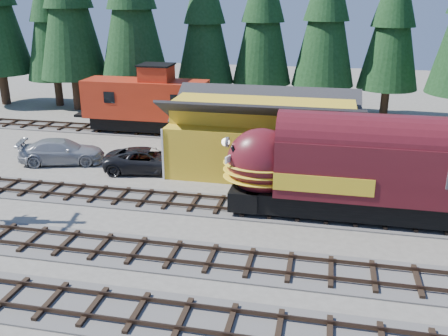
% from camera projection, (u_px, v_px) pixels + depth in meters
% --- Properties ---
extents(ground, '(120.00, 120.00, 0.00)m').
position_uv_depth(ground, '(232.00, 242.00, 24.54)').
color(ground, '#6B665B').
rests_on(ground, ground).
extents(track_siding, '(68.00, 3.20, 0.33)m').
position_uv_depth(track_siding, '(432.00, 224.00, 26.25)').
color(track_siding, '#4C4947').
rests_on(track_siding, ground).
extents(track_spur, '(32.00, 3.20, 0.33)m').
position_uv_depth(track_spur, '(158.00, 132.00, 43.04)').
color(track_spur, '#4C4947').
rests_on(track_spur, ground).
extents(depot, '(12.80, 7.00, 5.30)m').
position_uv_depth(depot, '(262.00, 129.00, 33.20)').
color(depot, gold).
rests_on(depot, ground).
extents(conifer_backdrop, '(80.46, 21.66, 17.41)m').
position_uv_depth(conifer_backdrop, '(334.00, 8.00, 43.71)').
color(conifer_backdrop, black).
rests_on(conifer_backdrop, ground).
extents(locomotive, '(16.21, 3.22, 4.41)m').
position_uv_depth(locomotive, '(370.00, 175.00, 26.07)').
color(locomotive, black).
rests_on(locomotive, ground).
extents(caboose, '(10.50, 3.04, 5.46)m').
position_uv_depth(caboose, '(147.00, 102.00, 42.33)').
color(caboose, black).
rests_on(caboose, ground).
extents(pickup_truck_a, '(6.16, 3.58, 1.61)m').
position_uv_depth(pickup_truck_a, '(147.00, 160.00, 33.75)').
color(pickup_truck_a, black).
rests_on(pickup_truck_a, ground).
extents(pickup_truck_b, '(6.33, 3.92, 1.71)m').
position_uv_depth(pickup_truck_b, '(62.00, 151.00, 35.43)').
color(pickup_truck_b, '#A1A3A8').
rests_on(pickup_truck_b, ground).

